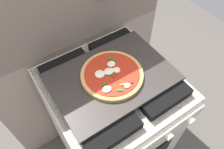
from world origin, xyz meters
TOP-DOWN VIEW (x-y plane):
  - ground_plane at (0.00, 0.00)m, footprint 4.00×4.00m
  - kitchen_backsplash at (0.00, 0.33)m, footprint 1.10×0.09m
  - stove at (-0.00, -0.00)m, footprint 0.60×0.64m
  - baking_tray at (0.00, 0.00)m, footprint 0.54×0.38m
  - pizza_left at (0.00, -0.00)m, footprint 0.28×0.28m

SIDE VIEW (x-z plane):
  - ground_plane at x=0.00m, z-range 0.00..0.00m
  - stove at x=0.00m, z-range 0.00..0.90m
  - kitchen_backsplash at x=0.00m, z-range 0.01..1.56m
  - baking_tray at x=0.00m, z-range 0.90..0.92m
  - pizza_left at x=0.00m, z-range 0.91..0.94m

